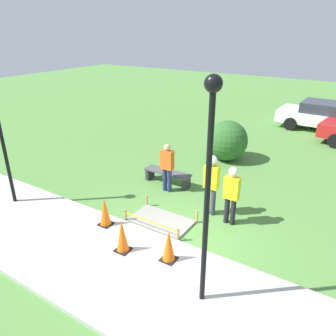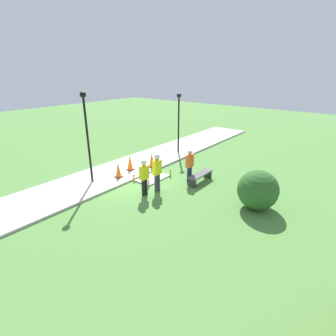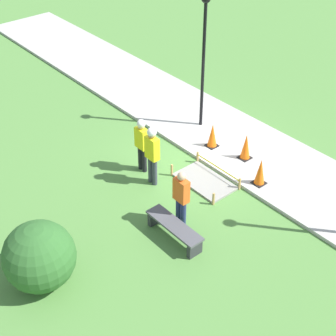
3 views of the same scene
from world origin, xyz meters
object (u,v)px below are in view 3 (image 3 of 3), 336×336
traffic_cone_far_patch (246,147)px  park_bench (174,228)px  bystander_in_orange_shirt (181,196)px  worker_assistant (152,151)px  lamppost_near (204,44)px  traffic_cone_near_patch (260,172)px  traffic_cone_sidewalk_edge (212,135)px  worker_supervisor (142,141)px

traffic_cone_far_patch → park_bench: (-1.14, 3.75, -0.18)m
park_bench → bystander_in_orange_shirt: (0.28, -0.46, 0.59)m
worker_assistant → lamppost_near: bearing=-66.9°
traffic_cone_near_patch → bystander_in_orange_shirt: bearing=85.0°
traffic_cone_near_patch → worker_assistant: size_ratio=0.45×
park_bench → traffic_cone_far_patch: bearing=-73.1°
traffic_cone_near_patch → traffic_cone_sidewalk_edge: bearing=-8.2°
worker_assistant → bystander_in_orange_shirt: (-1.79, 0.55, -0.16)m
traffic_cone_near_patch → worker_assistant: (2.03, 2.13, 0.58)m
traffic_cone_far_patch → worker_assistant: 2.95m
park_bench → worker_supervisor: size_ratio=1.00×
traffic_cone_far_patch → lamppost_near: bearing=-8.3°
worker_supervisor → lamppost_near: size_ratio=0.39×
bystander_in_orange_shirt → traffic_cone_sidewalk_edge: bearing=-57.0°
traffic_cone_sidewalk_edge → worker_supervisor: worker_supervisor is taller
park_bench → worker_supervisor: worker_supervisor is taller
traffic_cone_far_patch → worker_supervisor: bearing=58.1°
worker_assistant → lamppost_near: 3.77m
traffic_cone_far_patch → traffic_cone_sidewalk_edge: bearing=14.9°
park_bench → worker_assistant: 2.43m
traffic_cone_far_patch → park_bench: bearing=106.9°
bystander_in_orange_shirt → worker_supervisor: bearing=-16.1°
park_bench → worker_supervisor: 3.06m
traffic_cone_far_patch → park_bench: traffic_cone_far_patch is taller
traffic_cone_far_patch → worker_assistant: bearing=71.1°
traffic_cone_far_patch → park_bench: 3.92m
traffic_cone_sidewalk_edge → park_bench: bearing=122.8°
worker_supervisor → lamppost_near: 3.51m
worker_supervisor → lamppost_near: lamppost_near is taller
traffic_cone_sidewalk_edge → park_bench: (-2.23, 3.46, -0.16)m
traffic_cone_near_patch → park_bench: size_ratio=0.48×
worker_assistant → lamppost_near: (1.30, -3.07, 1.77)m
traffic_cone_near_patch → lamppost_near: bearing=-15.6°
traffic_cone_near_patch → park_bench: 3.15m
traffic_cone_sidewalk_edge → lamppost_near: lamppost_near is taller
traffic_cone_far_patch → lamppost_near: lamppost_near is taller
worker_supervisor → traffic_cone_far_patch: bearing=-121.9°
worker_supervisor → worker_assistant: 0.69m
traffic_cone_near_patch → worker_supervisor: size_ratio=0.48×
traffic_cone_sidewalk_edge → worker_supervisor: (0.51, 2.29, 0.50)m
park_bench → worker_assistant: bearing=-26.0°
park_bench → worker_assistant: size_ratio=0.93×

